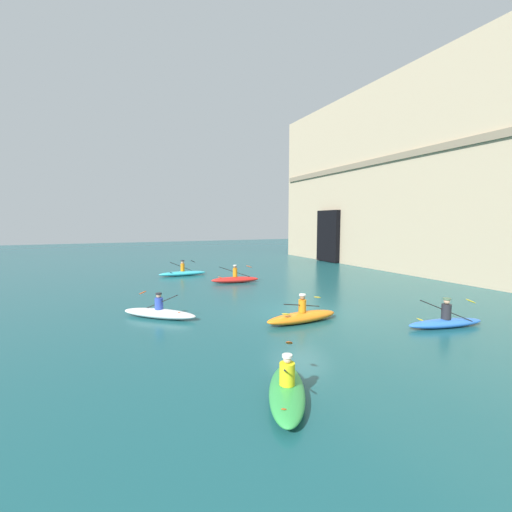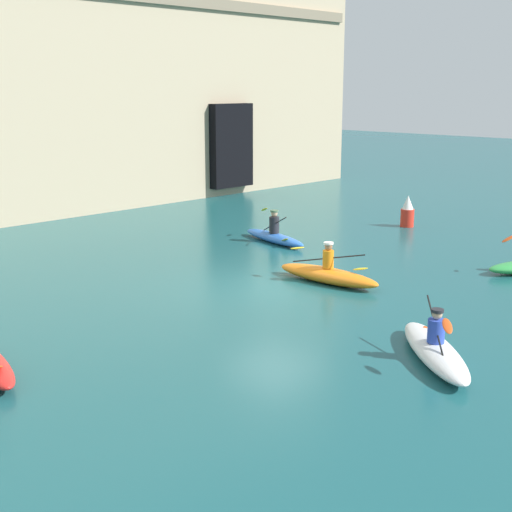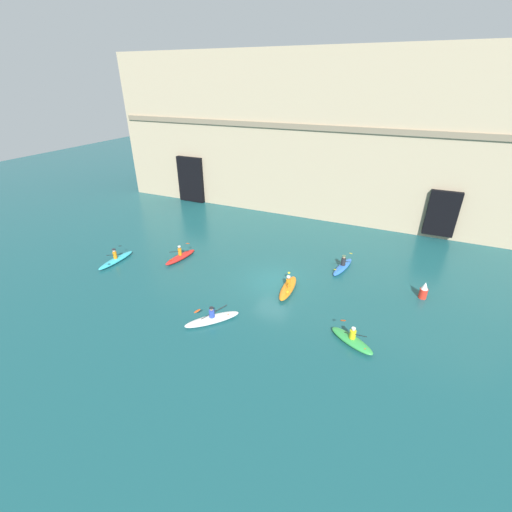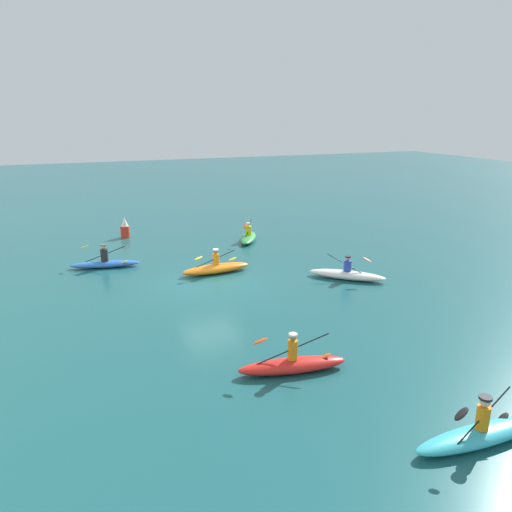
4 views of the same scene
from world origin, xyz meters
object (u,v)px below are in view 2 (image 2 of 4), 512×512
at_px(marker_buoy, 407,212).
at_px(kayak_blue, 274,236).
at_px(kayak_white, 435,350).
at_px(kayak_orange, 328,274).

bearing_deg(marker_buoy, kayak_blue, 162.83).
height_order(kayak_blue, kayak_white, kayak_blue).
height_order(kayak_blue, marker_buoy, marker_buoy).
bearing_deg(kayak_blue, kayak_orange, 159.86).
distance_m(kayak_blue, kayak_white, 11.64).
xyz_separation_m(kayak_orange, kayak_white, (-3.09, -5.23, -0.02)).
distance_m(kayak_orange, marker_buoy, 9.21).
bearing_deg(kayak_white, kayak_blue, -168.88).
bearing_deg(marker_buoy, kayak_white, -145.28).
bearing_deg(kayak_orange, kayak_white, 146.07).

